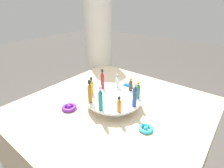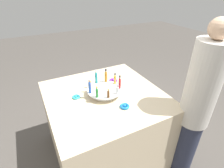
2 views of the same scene
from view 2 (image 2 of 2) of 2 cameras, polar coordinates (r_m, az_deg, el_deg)
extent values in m
plane|color=#4C4742|center=(2.25, -1.96, -20.56)|extent=(12.00, 12.00, 0.00)
cube|color=beige|center=(1.96, -2.17, -13.16)|extent=(1.10, 1.10, 0.80)
cylinder|color=white|center=(1.71, -2.43, -3.26)|extent=(0.24, 0.24, 0.01)
cylinder|color=white|center=(1.69, -2.45, -2.56)|extent=(0.12, 0.12, 0.04)
cylinder|color=white|center=(1.68, -2.47, -1.82)|extent=(0.34, 0.34, 0.01)
cylinder|color=#288438|center=(1.55, -4.90, -3.04)|extent=(0.03, 0.03, 0.08)
cone|color=#288438|center=(1.52, -4.97, -1.57)|extent=(0.02, 0.02, 0.02)
cylinder|color=gold|center=(1.52, -5.00, -1.07)|extent=(0.02, 0.02, 0.01)
cylinder|color=brown|center=(1.54, -1.20, -3.42)|extent=(0.02, 0.02, 0.06)
cone|color=brown|center=(1.52, -1.22, -2.22)|extent=(0.02, 0.02, 0.01)
cylinder|color=#B79338|center=(1.51, -1.22, -1.82)|extent=(0.02, 0.02, 0.01)
cylinder|color=silver|center=(1.59, 1.76, -2.16)|extent=(0.02, 0.02, 0.07)
cone|color=silver|center=(1.57, 1.78, -0.87)|extent=(0.02, 0.02, 0.02)
cylinder|color=#B2B2B7|center=(1.56, 1.79, -0.44)|extent=(0.02, 0.02, 0.01)
cylinder|color=#B21E23|center=(1.67, 2.51, 0.05)|extent=(0.02, 0.02, 0.10)
cone|color=#B21E23|center=(1.64, 2.56, 1.85)|extent=(0.02, 0.02, 0.02)
cylinder|color=black|center=(1.63, 2.57, 2.45)|extent=(0.01, 0.01, 0.02)
cylinder|color=gold|center=(1.75, 0.96, 1.33)|extent=(0.02, 0.02, 0.08)
cone|color=gold|center=(1.72, 0.98, 2.79)|extent=(0.02, 0.02, 0.02)
cylinder|color=black|center=(1.71, 0.98, 3.28)|extent=(0.01, 0.01, 0.01)
cylinder|color=#AD6B19|center=(1.78, -2.00, 2.23)|extent=(0.03, 0.03, 0.10)
cone|color=#AD6B19|center=(1.75, -2.03, 4.01)|extent=(0.03, 0.03, 0.02)
cylinder|color=black|center=(1.74, -2.04, 4.61)|extent=(0.02, 0.02, 0.02)
cylinder|color=teal|center=(1.76, -5.16, 1.85)|extent=(0.02, 0.02, 0.10)
cone|color=teal|center=(1.73, -5.25, 3.71)|extent=(0.02, 0.02, 0.02)
cylinder|color=silver|center=(1.72, -5.29, 4.33)|extent=(0.02, 0.02, 0.02)
cylinder|color=orange|center=(1.70, -7.22, -0.08)|extent=(0.02, 0.02, 0.06)
cone|color=orange|center=(1.68, -7.31, 1.08)|extent=(0.02, 0.02, 0.01)
cylinder|color=black|center=(1.68, -7.33, 1.47)|extent=(0.01, 0.01, 0.01)
cylinder|color=#234CAD|center=(1.61, -7.29, -1.26)|extent=(0.03, 0.03, 0.10)
cone|color=#234CAD|center=(1.58, -7.44, 0.72)|extent=(0.02, 0.02, 0.02)
cylinder|color=silver|center=(1.57, -7.49, 1.38)|extent=(0.02, 0.02, 0.02)
torus|color=blue|center=(1.54, 4.14, -7.26)|extent=(0.09, 0.09, 0.02)
sphere|color=blue|center=(1.54, 4.15, -7.13)|extent=(0.03, 0.03, 0.03)
torus|color=purple|center=(1.93, 0.39, 1.17)|extent=(0.09, 0.09, 0.02)
sphere|color=purple|center=(1.92, 0.39, 1.29)|extent=(0.03, 0.03, 0.03)
torus|color=#2DB7CC|center=(1.69, -11.64, -4.14)|extent=(0.08, 0.08, 0.02)
sphere|color=#2DB7CC|center=(1.69, -11.65, -4.04)|extent=(0.02, 0.02, 0.02)
cylinder|color=#282D42|center=(2.01, 22.56, -17.91)|extent=(0.22, 0.22, 0.65)
cylinder|color=beige|center=(1.59, 27.46, -0.45)|extent=(0.26, 0.26, 0.75)
sphere|color=#D8AD89|center=(1.44, 31.79, 15.17)|extent=(0.16, 0.16, 0.16)
camera|label=1|loc=(2.06, -27.51, 17.73)|focal=28.00mm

